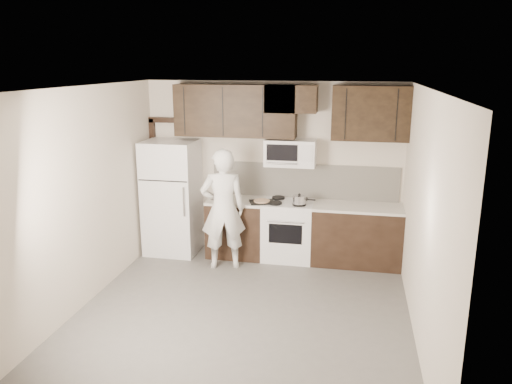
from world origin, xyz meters
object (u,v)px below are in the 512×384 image
(stove, at_px, (288,230))
(refrigerator, at_px, (172,197))
(person, at_px, (223,209))
(microwave, at_px, (290,153))

(stove, height_order, refrigerator, refrigerator)
(refrigerator, relative_size, person, 1.00)
(stove, bearing_deg, person, -150.10)
(refrigerator, bearing_deg, microwave, 5.15)
(refrigerator, xyz_separation_m, person, (0.96, -0.46, -0.00))
(microwave, distance_m, person, 1.33)
(refrigerator, distance_m, person, 1.06)
(stove, distance_m, person, 1.12)
(stove, xyz_separation_m, refrigerator, (-1.85, -0.05, 0.44))
(microwave, height_order, person, microwave)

